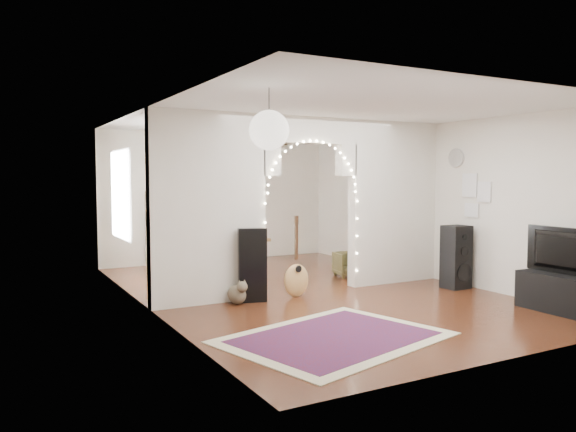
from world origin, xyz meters
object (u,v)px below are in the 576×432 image
floor_speaker (456,257)px  dining_chair_left (245,273)px  media_console (556,293)px  dining_chair_right (349,264)px  acoustic_guitar (296,267)px  dining_table (228,242)px  bookcase (184,227)px

floor_speaker → dining_chair_left: floor_speaker is taller
media_console → dining_chair_right: size_ratio=2.05×
acoustic_guitar → dining_table: acoustic_guitar is taller
media_console → dining_table: dining_table is taller
floor_speaker → dining_chair_left: 3.39m
bookcase → dining_chair_left: bookcase is taller
dining_table → media_console: bearing=-54.0°
media_console → dining_chair_left: bearing=131.5°
floor_speaker → dining_chair_right: floor_speaker is taller
acoustic_guitar → media_console: acoustic_guitar is taller
acoustic_guitar → bookcase: bearing=86.9°
media_console → dining_table: 5.02m
dining_chair_left → dining_chair_right: bearing=2.8°
bookcase → media_console: bearing=-86.1°
media_console → dining_chair_right: media_console is taller
floor_speaker → dining_chair_right: 1.94m
media_console → bookcase: 6.93m
dining_chair_left → media_console: bearing=-48.1°
floor_speaker → dining_chair_left: bearing=149.6°
acoustic_guitar → floor_speaker: size_ratio=1.02×
dining_chair_left → bookcase: bearing=93.0°
dining_table → dining_chair_left: bearing=-85.7°
acoustic_guitar → dining_table: bearing=95.6°
media_console → dining_chair_left: media_console is taller
floor_speaker → bookcase: size_ratio=0.66×
acoustic_guitar → bookcase: 3.79m
bookcase → dining_chair_right: bookcase is taller
dining_table → dining_chair_right: (2.12, -0.50, -0.46)m
floor_speaker → dining_table: (-3.01, 2.21, 0.18)m
floor_speaker → dining_table: 3.74m
dining_chair_left → dining_chair_right: size_ratio=1.11×
acoustic_guitar → dining_chair_left: bearing=101.3°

